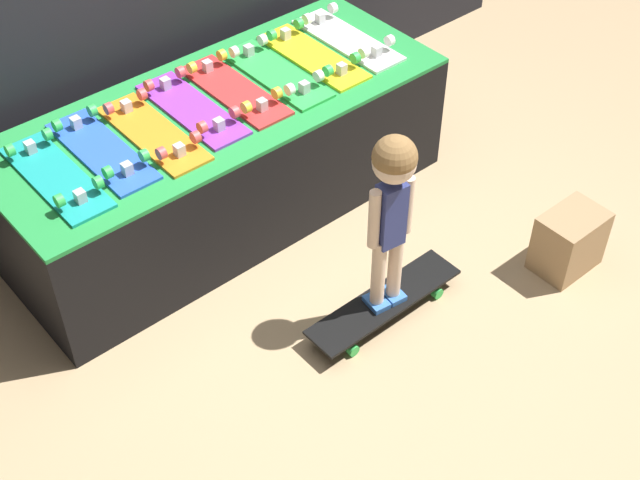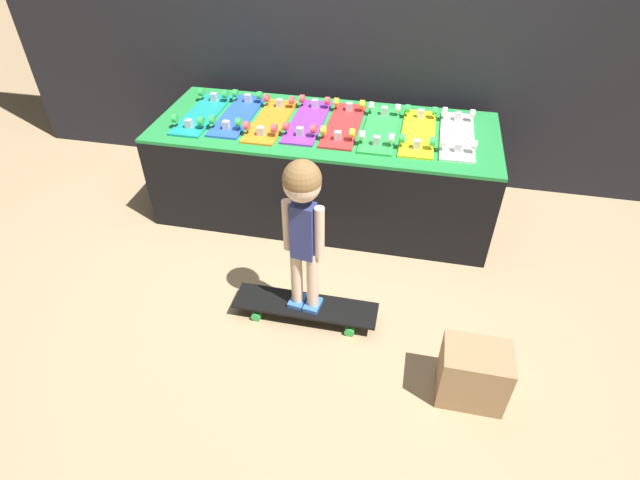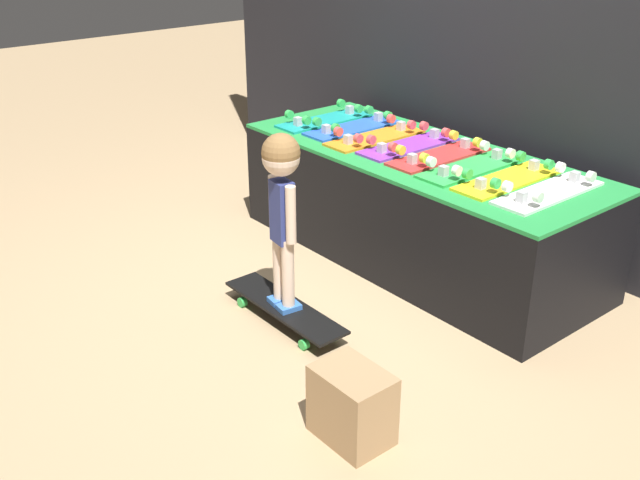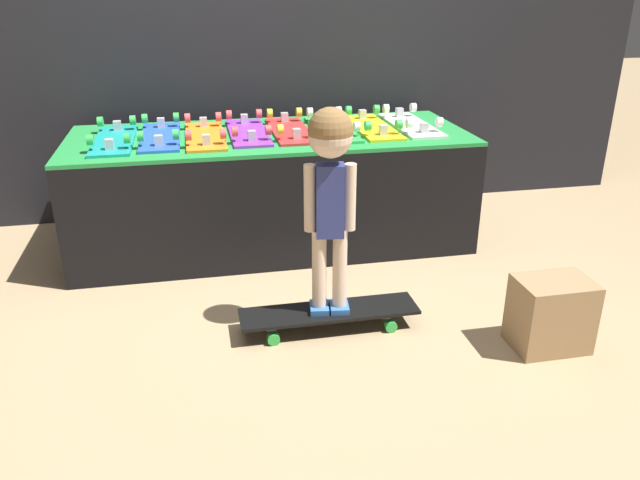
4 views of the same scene
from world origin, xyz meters
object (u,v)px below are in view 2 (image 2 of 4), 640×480
Objects in this scene: skateboard_orange_on_rack at (271,119)px; skateboard_on_floor at (305,307)px; skateboard_teal_on_rack at (202,113)px; skateboard_yellow_on_rack at (418,131)px; skateboard_white_on_rack at (457,134)px; skateboard_green_on_rack at (380,128)px; storage_box at (473,374)px; child at (303,212)px; skateboard_purple_on_rack at (308,120)px; skateboard_blue_on_rack at (238,114)px; skateboard_red_on_rack at (344,124)px.

skateboard_orange_on_rack is 1.25m from skateboard_on_floor.
skateboard_teal_on_rack is 1.00× the size of skateboard_yellow_on_rack.
skateboard_yellow_on_rack is 1.00× the size of skateboard_white_on_rack.
storage_box is (0.61, -1.35, -0.50)m from skateboard_green_on_rack.
skateboard_yellow_on_rack is (1.39, 0.02, 0.00)m from skateboard_teal_on_rack.
skateboard_white_on_rack is at bearing 56.09° from skateboard_on_floor.
skateboard_orange_on_rack is at bearing 121.90° from child.
child is (-0.24, -1.04, 0.06)m from skateboard_green_on_rack.
skateboard_teal_on_rack is 1.37m from child.
child reaches higher than skateboard_yellow_on_rack.
skateboard_blue_on_rack is at bearing -179.15° from skateboard_purple_on_rack.
skateboard_on_floor is (0.69, -1.05, -0.57)m from skateboard_blue_on_rack.
skateboard_teal_on_rack reaches higher than storage_box.
storage_box is (1.54, -1.37, -0.50)m from skateboard_blue_on_rack.
skateboard_green_on_rack is at bearing 114.41° from storage_box.
skateboard_blue_on_rack is (0.23, 0.03, 0.00)m from skateboard_teal_on_rack.
skateboard_green_on_rack is at bearing -3.72° from skateboard_red_on_rack.
skateboard_red_on_rack reaches higher than skateboard_on_floor.
skateboard_purple_on_rack is 0.70m from skateboard_yellow_on_rack.
storage_box is (0.86, -0.32, 0.08)m from skateboard_on_floor.
skateboard_on_floor is (-0.01, -1.05, -0.57)m from skateboard_red_on_rack.
skateboard_orange_on_rack is 2.12× the size of storage_box.
skateboard_red_on_rack is at bearing 4.51° from skateboard_orange_on_rack.
skateboard_yellow_on_rack is 1.28m from skateboard_on_floor.
skateboard_green_on_rack reaches higher than skateboard_on_floor.
skateboard_teal_on_rack is 1.00× the size of skateboard_red_on_rack.
skateboard_yellow_on_rack is (0.23, 0.01, 0.00)m from skateboard_green_on_rack.
skateboard_orange_on_rack is at bearing -170.18° from skateboard_purple_on_rack.
skateboard_white_on_rack is 1.39m from skateboard_on_floor.
skateboard_blue_on_rack reaches higher than storage_box.
child reaches higher than skateboard_teal_on_rack.
child is (0.00, 0.00, 0.63)m from skateboard_on_floor.
skateboard_green_on_rack is 1.00× the size of skateboard_yellow_on_rack.
skateboard_purple_on_rack is 1.81m from storage_box.
skateboard_green_on_rack is 0.46m from skateboard_white_on_rack.
storage_box reaches higher than skateboard_on_floor.
skateboard_green_on_rack is at bearing 1.77° from skateboard_orange_on_rack.
child is at bearing -123.91° from skateboard_white_on_rack.
skateboard_purple_on_rack is 1.00× the size of skateboard_green_on_rack.
storage_box is at bearing -41.50° from skateboard_blue_on_rack.
skateboard_teal_on_rack is at bearing 179.64° from skateboard_orange_on_rack.
child is (-0.47, -1.04, 0.06)m from skateboard_yellow_on_rack.
skateboard_purple_on_rack is at bearing 101.92° from skateboard_on_floor.
storage_box is (0.85, -1.37, -0.50)m from skateboard_red_on_rack.
skateboard_purple_on_rack is (0.23, 0.04, 0.00)m from skateboard_orange_on_rack.
skateboard_orange_on_rack is at bearing -178.23° from skateboard_green_on_rack.
skateboard_blue_on_rack is 1.39m from skateboard_white_on_rack.
skateboard_yellow_on_rack reaches higher than storage_box.
skateboard_blue_on_rack is 0.93m from skateboard_green_on_rack.
skateboard_green_on_rack is at bearing 84.62° from child.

